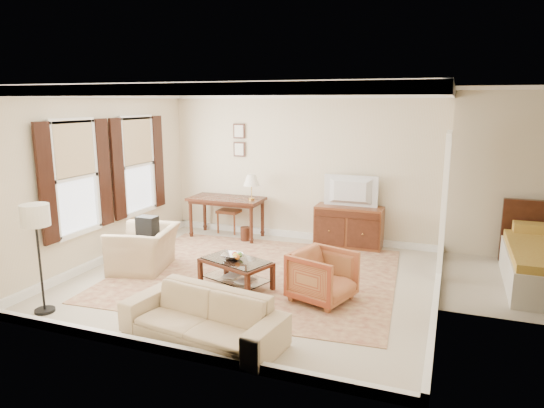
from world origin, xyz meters
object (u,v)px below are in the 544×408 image
Objects in this scene: coffee_table at (236,266)px; club_armchair at (144,241)px; sofa at (202,309)px; writing_desk at (226,203)px; sideboard at (349,227)px; tv at (350,181)px; striped_armchair at (323,274)px.

coffee_table is 1.78m from club_armchair.
writing_desk is at bearing 120.98° from sofa.
sofa is at bearing -100.84° from sideboard.
writing_desk is 1.54× the size of tv.
sideboard is 1.61× the size of striped_armchair.
striped_armchair is at bearing 94.19° from tv.
tv is at bearing 66.83° from coffee_table.
writing_desk reaches higher than striped_armchair.
sideboard is 0.87m from tv.
tv is at bearing 22.11° from striped_armchair.
sofa is at bearing 165.34° from striped_armchair.
striped_armchair reaches higher than sideboard.
club_armchair is at bearing -100.77° from writing_desk.
striped_armchair is 0.73× the size of club_armchair.
coffee_table is 1.32m from striped_armchair.
club_armchair is at bearing -139.90° from sideboard.
tv is 3.01m from coffee_table.
sofa is at bearing 79.11° from tv.
coffee_table is (1.34, -2.45, -0.37)m from writing_desk.
coffee_table is 1.08× the size of club_armchair.
coffee_table is at bearing -61.44° from writing_desk.
coffee_table is 1.63m from sofa.
striped_armchair is (1.32, -0.02, 0.06)m from coffee_table.
sofa is at bearing -78.87° from coffee_table.
striped_armchair is 1.87m from sofa.
club_armchair is (-3.08, 0.24, 0.08)m from striped_armchair.
sideboard reaches higher than sofa.
club_armchair reaches higher than coffee_table.
sofa is (1.65, -4.05, -0.33)m from writing_desk.
tv is 0.50× the size of sofa.
tv is (2.46, 0.18, 0.55)m from writing_desk.
striped_armchair is (0.19, -2.67, 0.00)m from sideboard.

